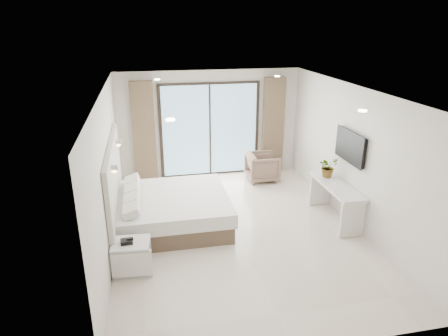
{
  "coord_description": "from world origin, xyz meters",
  "views": [
    {
      "loc": [
        -1.61,
        -6.66,
        3.84
      ],
      "look_at": [
        -0.17,
        0.4,
        1.16
      ],
      "focal_mm": 32.0,
      "sensor_mm": 36.0,
      "label": 1
    }
  ],
  "objects_px": {
    "bed": "(171,210)",
    "nightstand": "(132,257)",
    "console_desk": "(336,194)",
    "armchair": "(263,166)"
  },
  "relations": [
    {
      "from": "bed",
      "to": "nightstand",
      "type": "relative_size",
      "value": 3.49
    },
    {
      "from": "nightstand",
      "to": "console_desk",
      "type": "xyz_separation_m",
      "value": [
        4.0,
        1.03,
        0.29
      ]
    },
    {
      "from": "bed",
      "to": "console_desk",
      "type": "relative_size",
      "value": 1.38
    },
    {
      "from": "nightstand",
      "to": "bed",
      "type": "bearing_deg",
      "value": 67.49
    },
    {
      "from": "armchair",
      "to": "bed",
      "type": "bearing_deg",
      "value": 128.52
    },
    {
      "from": "bed",
      "to": "nightstand",
      "type": "xyz_separation_m",
      "value": [
        -0.75,
        -1.48,
        -0.05
      ]
    },
    {
      "from": "nightstand",
      "to": "armchair",
      "type": "relative_size",
      "value": 0.82
    },
    {
      "from": "nightstand",
      "to": "console_desk",
      "type": "bearing_deg",
      "value": 18.67
    },
    {
      "from": "nightstand",
      "to": "armchair",
      "type": "height_order",
      "value": "armchair"
    },
    {
      "from": "bed",
      "to": "console_desk",
      "type": "bearing_deg",
      "value": -7.87
    }
  ]
}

